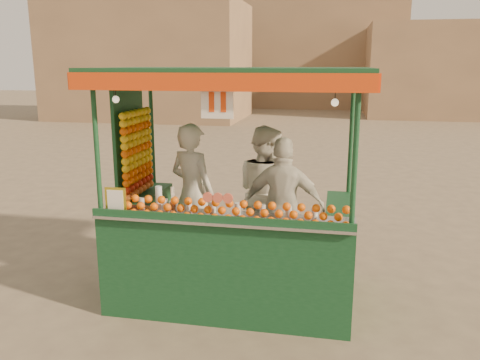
% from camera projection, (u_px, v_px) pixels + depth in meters
% --- Properties ---
extents(ground, '(90.00, 90.00, 0.00)m').
position_uv_depth(ground, '(254.00, 296.00, 6.15)').
color(ground, brown).
rests_on(ground, ground).
extents(building_left, '(10.00, 6.00, 6.00)m').
position_uv_depth(building_left, '(150.00, 61.00, 26.26)').
color(building_left, '#947454').
rests_on(building_left, ground).
extents(building_right, '(9.00, 6.00, 5.00)m').
position_uv_depth(building_right, '(450.00, 71.00, 27.18)').
color(building_right, '#947454').
rests_on(building_right, ground).
extents(building_center, '(14.00, 7.00, 7.00)m').
position_uv_depth(building_center, '(297.00, 55.00, 34.38)').
color(building_center, '#947454').
rests_on(building_center, ground).
extents(juice_cart, '(3.08, 2.00, 2.80)m').
position_uv_depth(juice_cart, '(227.00, 228.00, 5.92)').
color(juice_cart, '#0F391D').
rests_on(juice_cart, ground).
extents(vendor_left, '(0.77, 0.66, 1.80)m').
position_uv_depth(vendor_left, '(193.00, 193.00, 6.30)').
color(vendor_left, silver).
rests_on(vendor_left, ground).
extents(vendor_middle, '(1.07, 1.08, 1.76)m').
position_uv_depth(vendor_middle, '(266.00, 192.00, 6.42)').
color(vendor_middle, white).
rests_on(vendor_middle, ground).
extents(vendor_right, '(0.99, 0.42, 1.69)m').
position_uv_depth(vendor_right, '(283.00, 207.00, 5.90)').
color(vendor_right, beige).
rests_on(vendor_right, ground).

